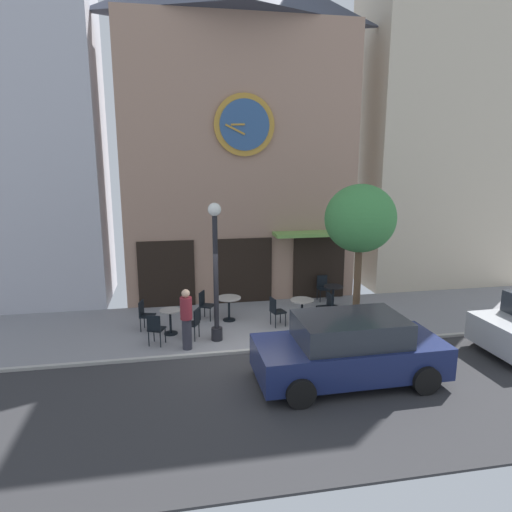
{
  "coord_description": "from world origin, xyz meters",
  "views": [
    {
      "loc": [
        -1.81,
        -10.96,
        5.06
      ],
      "look_at": [
        0.62,
        2.16,
        2.13
      ],
      "focal_mm": 31.67,
      "sensor_mm": 36.0,
      "label": 1
    }
  ],
  "objects": [
    {
      "name": "ground_plane",
      "position": [
        0.0,
        -0.41,
        -0.02
      ],
      "size": [
        26.47,
        9.49,
        0.13
      ],
      "color": "gray"
    },
    {
      "name": "clock_building",
      "position": [
        0.63,
        5.38,
        5.99
      ],
      "size": [
        8.16,
        3.36,
        11.63
      ],
      "color": "#9E7A66",
      "rests_on": "ground_plane"
    },
    {
      "name": "neighbor_building_left",
      "position": [
        -7.03,
        5.87,
        7.0
      ],
      "size": [
        5.79,
        3.1,
        14.0
      ],
      "color": "#B2B2BC",
      "rests_on": "ground_plane"
    },
    {
      "name": "neighbor_building_right",
      "position": [
        8.67,
        6.01,
        7.75
      ],
      "size": [
        6.07,
        3.38,
        15.49
      ],
      "color": "beige",
      "rests_on": "ground_plane"
    },
    {
      "name": "street_lamp",
      "position": [
        -0.71,
        1.02,
        1.97
      ],
      "size": [
        0.36,
        0.36,
        3.88
      ],
      "color": "black",
      "rests_on": "ground_plane"
    },
    {
      "name": "street_tree",
      "position": [
        3.21,
        0.52,
        3.4
      ],
      "size": [
        1.96,
        1.77,
        4.36
      ],
      "color": "brown",
      "rests_on": "ground_plane"
    },
    {
      "name": "cafe_table_rightmost",
      "position": [
        -2.0,
        1.71,
        0.48
      ],
      "size": [
        0.6,
        0.6,
        0.74
      ],
      "color": "black",
      "rests_on": "ground_plane"
    },
    {
      "name": "cafe_table_center_right",
      "position": [
        -0.18,
        2.51,
        0.55
      ],
      "size": [
        0.76,
        0.76,
        0.76
      ],
      "color": "black",
      "rests_on": "ground_plane"
    },
    {
      "name": "cafe_table_center_left",
      "position": [
        2.01,
        1.82,
        0.55
      ],
      "size": [
        0.72,
        0.72,
        0.77
      ],
      "color": "black",
      "rests_on": "ground_plane"
    },
    {
      "name": "cafe_table_near_curb",
      "position": [
        3.51,
        3.15,
        0.51
      ],
      "size": [
        0.66,
        0.66,
        0.75
      ],
      "color": "black",
      "rests_on": "ground_plane"
    },
    {
      "name": "cafe_chair_near_tree",
      "position": [
        1.16,
        1.77,
        0.53
      ],
      "size": [
        0.48,
        0.48,
        0.9
      ],
      "color": "black",
      "rests_on": "ground_plane"
    },
    {
      "name": "cafe_chair_near_lamp",
      "position": [
        -1.35,
        1.2,
        0.53
      ],
      "size": [
        0.53,
        0.53,
        0.9
      ],
      "color": "black",
      "rests_on": "ground_plane"
    },
    {
      "name": "cafe_chair_under_awning",
      "position": [
        2.83,
        1.89,
        0.53
      ],
      "size": [
        0.44,
        0.44,
        0.9
      ],
      "color": "black",
      "rests_on": "ground_plane"
    },
    {
      "name": "cafe_chair_left_end",
      "position": [
        -2.74,
        2.15,
        0.53
      ],
      "size": [
        0.49,
        0.49,
        0.9
      ],
      "color": "black",
      "rests_on": "ground_plane"
    },
    {
      "name": "cafe_chair_outer",
      "position": [
        -0.92,
        2.78,
        0.53
      ],
      "size": [
        0.54,
        0.54,
        0.9
      ],
      "color": "black",
      "rests_on": "ground_plane"
    },
    {
      "name": "cafe_chair_by_entrance",
      "position": [
        3.41,
        3.97,
        0.53
      ],
      "size": [
        0.4,
        0.4,
        0.9
      ],
      "color": "black",
      "rests_on": "ground_plane"
    },
    {
      "name": "cafe_chair_facing_street",
      "position": [
        -2.4,
        0.93,
        0.53
      ],
      "size": [
        0.52,
        0.52,
        0.9
      ],
      "color": "black",
      "rests_on": "ground_plane"
    },
    {
      "name": "pedestrian_maroon",
      "position": [
        -1.56,
        0.56,
        0.86
      ],
      "size": [
        0.44,
        0.44,
        1.67
      ],
      "color": "#2D2D38",
      "rests_on": "ground_plane"
    },
    {
      "name": "parked_car_navy",
      "position": [
        2.04,
        -1.9,
        0.76
      ],
      "size": [
        4.32,
        2.07,
        1.55
      ],
      "color": "navy",
      "rests_on": "ground_plane"
    }
  ]
}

